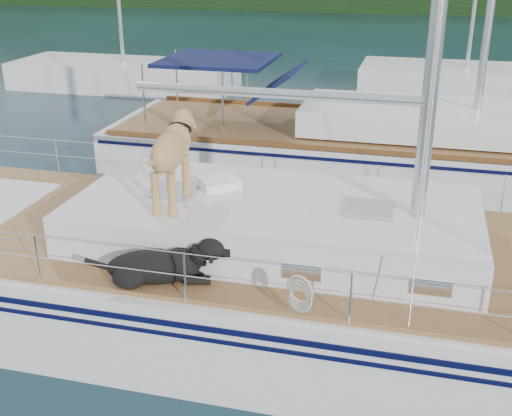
# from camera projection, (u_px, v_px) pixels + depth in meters

# --- Properties ---
(ground) EXTENTS (120.00, 120.00, 0.00)m
(ground) POSITION_uv_depth(u_px,v_px,m) (219.00, 313.00, 9.16)
(ground) COLOR black
(ground) RESTS_ON ground
(shore_bank) EXTENTS (92.00, 1.00, 1.20)m
(shore_bank) POSITION_uv_depth(u_px,v_px,m) (395.00, 3.00, 50.30)
(shore_bank) COLOR #595147
(shore_bank) RESTS_ON ground
(main_sailboat) EXTENTS (12.00, 3.89, 14.01)m
(main_sailboat) POSITION_uv_depth(u_px,v_px,m) (223.00, 272.00, 8.87)
(main_sailboat) COLOR white
(main_sailboat) RESTS_ON ground
(neighbor_sailboat) EXTENTS (11.00, 3.50, 13.30)m
(neighbor_sailboat) POSITION_uv_depth(u_px,v_px,m) (362.00, 152.00, 14.21)
(neighbor_sailboat) COLOR white
(neighbor_sailboat) RESTS_ON ground
(bg_boat_west) EXTENTS (8.00, 3.00, 11.65)m
(bg_boat_west) POSITION_uv_depth(u_px,v_px,m) (125.00, 76.00, 23.36)
(bg_boat_west) COLOR white
(bg_boat_west) RESTS_ON ground
(bg_boat_center) EXTENTS (7.20, 3.00, 11.65)m
(bg_boat_center) POSITION_uv_depth(u_px,v_px,m) (465.00, 81.00, 22.39)
(bg_boat_center) COLOR white
(bg_boat_center) RESTS_ON ground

